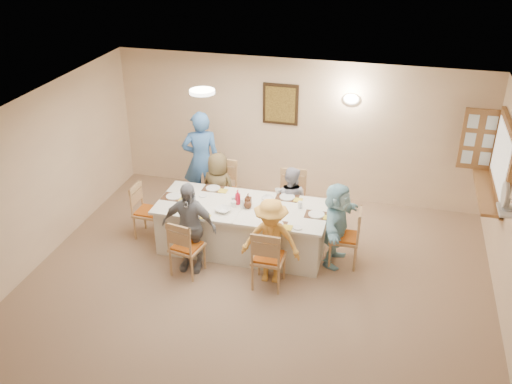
% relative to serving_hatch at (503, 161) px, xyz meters
% --- Properties ---
extents(ground, '(7.00, 7.00, 0.00)m').
position_rel_serving_hatch_xyz_m(ground, '(-3.21, -2.40, -1.50)').
color(ground, '#876A52').
extents(room_walls, '(7.00, 7.00, 7.00)m').
position_rel_serving_hatch_xyz_m(room_walls, '(-3.21, -2.40, 0.01)').
color(room_walls, beige).
rests_on(room_walls, ground).
extents(wall_picture, '(0.62, 0.05, 0.72)m').
position_rel_serving_hatch_xyz_m(wall_picture, '(-3.51, 1.06, 0.20)').
color(wall_picture, '#312011').
rests_on(wall_picture, room_walls).
extents(wall_sconce, '(0.26, 0.09, 0.18)m').
position_rel_serving_hatch_xyz_m(wall_sconce, '(-2.31, 1.04, 0.40)').
color(wall_sconce, white).
rests_on(wall_sconce, room_walls).
extents(ceiling_light, '(0.36, 0.36, 0.05)m').
position_rel_serving_hatch_xyz_m(ceiling_light, '(-4.21, -0.90, 0.97)').
color(ceiling_light, white).
rests_on(ceiling_light, room_walls).
extents(serving_hatch, '(0.06, 1.50, 1.15)m').
position_rel_serving_hatch_xyz_m(serving_hatch, '(0.00, 0.00, 0.00)').
color(serving_hatch, '#976337').
rests_on(serving_hatch, room_walls).
extents(hatch_sill, '(0.30, 1.50, 0.05)m').
position_rel_serving_hatch_xyz_m(hatch_sill, '(-0.12, 0.00, -0.53)').
color(hatch_sill, '#976337').
rests_on(hatch_sill, room_walls).
extents(shutter_door, '(0.55, 0.04, 1.00)m').
position_rel_serving_hatch_xyz_m(shutter_door, '(-0.26, 0.76, 0.00)').
color(shutter_door, '#976337').
rests_on(shutter_door, room_walls).
extents(fan_shelf, '(0.22, 0.36, 0.03)m').
position_rel_serving_hatch_xyz_m(fan_shelf, '(-0.08, -1.35, -0.10)').
color(fan_shelf, white).
rests_on(fan_shelf, room_walls).
extents(desk_fan, '(0.30, 0.30, 0.28)m').
position_rel_serving_hatch_xyz_m(desk_fan, '(-0.11, -1.35, 0.05)').
color(desk_fan, '#A5A5A8').
rests_on(desk_fan, fan_shelf).
extents(dining_table, '(2.57, 1.09, 0.76)m').
position_rel_serving_hatch_xyz_m(dining_table, '(-3.64, -0.94, -1.12)').
color(dining_table, silver).
rests_on(dining_table, ground).
extents(chair_back_left, '(0.50, 0.50, 1.03)m').
position_rel_serving_hatch_xyz_m(chair_back_left, '(-4.24, -0.14, -0.99)').
color(chair_back_left, tan).
rests_on(chair_back_left, ground).
extents(chair_back_right, '(0.52, 0.52, 0.99)m').
position_rel_serving_hatch_xyz_m(chair_back_right, '(-3.04, -0.14, -1.00)').
color(chair_back_right, tan).
rests_on(chair_back_right, ground).
extents(chair_front_left, '(0.50, 0.50, 0.90)m').
position_rel_serving_hatch_xyz_m(chair_front_left, '(-4.24, -1.74, -1.05)').
color(chair_front_left, tan).
rests_on(chair_front_left, ground).
extents(chair_front_right, '(0.45, 0.45, 0.93)m').
position_rel_serving_hatch_xyz_m(chair_front_right, '(-3.04, -1.74, -1.03)').
color(chair_front_right, tan).
rests_on(chair_front_right, ground).
extents(chair_left_end, '(0.44, 0.44, 0.89)m').
position_rel_serving_hatch_xyz_m(chair_left_end, '(-5.19, -0.94, -1.05)').
color(chair_left_end, tan).
rests_on(chair_left_end, ground).
extents(chair_right_end, '(0.45, 0.45, 0.92)m').
position_rel_serving_hatch_xyz_m(chair_right_end, '(-2.09, -0.94, -1.04)').
color(chair_right_end, tan).
rests_on(chair_right_end, ground).
extents(diner_back_left, '(0.74, 0.59, 1.25)m').
position_rel_serving_hatch_xyz_m(diner_back_left, '(-4.24, -0.26, -0.87)').
color(diner_back_left, brown).
rests_on(diner_back_left, ground).
extents(diner_back_right, '(0.69, 0.61, 1.15)m').
position_rel_serving_hatch_xyz_m(diner_back_right, '(-3.04, -0.26, -0.92)').
color(diner_back_right, '#A7A5B6').
rests_on(diner_back_right, ground).
extents(diner_front_left, '(0.81, 0.34, 1.39)m').
position_rel_serving_hatch_xyz_m(diner_front_left, '(-4.24, -1.62, -0.81)').
color(diner_front_left, gray).
rests_on(diner_front_left, ground).
extents(diner_front_right, '(0.87, 0.55, 1.29)m').
position_rel_serving_hatch_xyz_m(diner_front_right, '(-3.04, -1.62, -0.86)').
color(diner_front_right, gold).
rests_on(diner_front_right, ground).
extents(diner_right_end, '(1.31, 0.71, 1.30)m').
position_rel_serving_hatch_xyz_m(diner_right_end, '(-2.22, -0.94, -0.85)').
color(diner_right_end, '#A4DFEE').
rests_on(diner_right_end, ground).
extents(caregiver, '(0.93, 0.86, 1.76)m').
position_rel_serving_hatch_xyz_m(caregiver, '(-4.69, 0.21, -0.62)').
color(caregiver, '#3D70B6').
rests_on(caregiver, ground).
extents(placemat_fl, '(0.32, 0.24, 0.01)m').
position_rel_serving_hatch_xyz_m(placemat_fl, '(-4.24, -1.36, -0.74)').
color(placemat_fl, '#472B19').
rests_on(placemat_fl, dining_table).
extents(plate_fl, '(0.23, 0.23, 0.01)m').
position_rel_serving_hatch_xyz_m(plate_fl, '(-4.24, -1.36, -0.73)').
color(plate_fl, white).
rests_on(plate_fl, dining_table).
extents(napkin_fl, '(0.14, 0.14, 0.01)m').
position_rel_serving_hatch_xyz_m(napkin_fl, '(-4.06, -1.41, -0.73)').
color(napkin_fl, gold).
rests_on(napkin_fl, dining_table).
extents(placemat_fr, '(0.33, 0.24, 0.01)m').
position_rel_serving_hatch_xyz_m(placemat_fr, '(-3.04, -1.36, -0.74)').
color(placemat_fr, '#472B19').
rests_on(placemat_fr, dining_table).
extents(plate_fr, '(0.24, 0.24, 0.01)m').
position_rel_serving_hatch_xyz_m(plate_fr, '(-3.04, -1.36, -0.73)').
color(plate_fr, white).
rests_on(plate_fr, dining_table).
extents(napkin_fr, '(0.15, 0.15, 0.01)m').
position_rel_serving_hatch_xyz_m(napkin_fr, '(-2.86, -1.41, -0.73)').
color(napkin_fr, gold).
rests_on(napkin_fr, dining_table).
extents(placemat_bl, '(0.32, 0.24, 0.01)m').
position_rel_serving_hatch_xyz_m(placemat_bl, '(-4.24, -0.52, -0.74)').
color(placemat_bl, '#472B19').
rests_on(placemat_bl, dining_table).
extents(plate_bl, '(0.23, 0.23, 0.01)m').
position_rel_serving_hatch_xyz_m(plate_bl, '(-4.24, -0.52, -0.73)').
color(plate_bl, white).
rests_on(plate_bl, dining_table).
extents(napkin_bl, '(0.13, 0.13, 0.01)m').
position_rel_serving_hatch_xyz_m(napkin_bl, '(-4.06, -0.57, -0.73)').
color(napkin_bl, gold).
rests_on(napkin_bl, dining_table).
extents(placemat_br, '(0.35, 0.26, 0.01)m').
position_rel_serving_hatch_xyz_m(placemat_br, '(-3.04, -0.52, -0.74)').
color(placemat_br, '#472B19').
rests_on(placemat_br, dining_table).
extents(plate_br, '(0.24, 0.24, 0.01)m').
position_rel_serving_hatch_xyz_m(plate_br, '(-3.04, -0.52, -0.73)').
color(plate_br, white).
rests_on(plate_br, dining_table).
extents(napkin_br, '(0.13, 0.13, 0.01)m').
position_rel_serving_hatch_xyz_m(napkin_br, '(-2.86, -0.57, -0.73)').
color(napkin_br, gold).
rests_on(napkin_br, dining_table).
extents(placemat_le, '(0.36, 0.26, 0.01)m').
position_rel_serving_hatch_xyz_m(placemat_le, '(-4.74, -0.94, -0.74)').
color(placemat_le, '#472B19').
rests_on(placemat_le, dining_table).
extents(plate_le, '(0.24, 0.24, 0.01)m').
position_rel_serving_hatch_xyz_m(plate_le, '(-4.74, -0.94, -0.73)').
color(plate_le, white).
rests_on(plate_le, dining_table).
extents(napkin_le, '(0.13, 0.13, 0.01)m').
position_rel_serving_hatch_xyz_m(napkin_le, '(-4.56, -0.99, -0.73)').
color(napkin_le, gold).
rests_on(napkin_le, dining_table).
extents(placemat_re, '(0.33, 0.25, 0.01)m').
position_rel_serving_hatch_xyz_m(placemat_re, '(-2.52, -0.94, -0.74)').
color(placemat_re, '#472B19').
rests_on(placemat_re, dining_table).
extents(plate_re, '(0.24, 0.24, 0.01)m').
position_rel_serving_hatch_xyz_m(plate_re, '(-2.52, -0.94, -0.73)').
color(plate_re, white).
rests_on(plate_re, dining_table).
extents(napkin_re, '(0.13, 0.13, 0.01)m').
position_rel_serving_hatch_xyz_m(napkin_re, '(-2.34, -0.99, -0.73)').
color(napkin_re, gold).
rests_on(napkin_re, dining_table).
extents(teacup_a, '(0.18, 0.18, 0.09)m').
position_rel_serving_hatch_xyz_m(teacup_a, '(-4.42, -1.28, -0.70)').
color(teacup_a, white).
rests_on(teacup_a, dining_table).
extents(teacup_b, '(0.09, 0.09, 0.08)m').
position_rel_serving_hatch_xyz_m(teacup_b, '(-3.21, -0.43, -0.70)').
color(teacup_b, white).
rests_on(teacup_b, dining_table).
extents(bowl_a, '(0.36, 0.36, 0.06)m').
position_rel_serving_hatch_xyz_m(bowl_a, '(-3.86, -1.19, -0.71)').
color(bowl_a, white).
rests_on(bowl_a, dining_table).
extents(bowl_b, '(0.22, 0.22, 0.06)m').
position_rel_serving_hatch_xyz_m(bowl_b, '(-3.31, -0.69, -0.71)').
color(bowl_b, white).
rests_on(bowl_b, dining_table).
extents(condiment_ketchup, '(0.11, 0.11, 0.24)m').
position_rel_serving_hatch_xyz_m(condiment_ketchup, '(-3.72, -0.91, -0.62)').
color(condiment_ketchup, red).
rests_on(condiment_ketchup, dining_table).
extents(condiment_brown, '(0.10, 0.10, 0.19)m').
position_rel_serving_hatch_xyz_m(condiment_brown, '(-3.56, -0.91, -0.64)').
color(condiment_brown, '#4B2614').
rests_on(condiment_brown, dining_table).
extents(condiment_malt, '(0.18, 0.18, 0.16)m').
position_rel_serving_hatch_xyz_m(condiment_malt, '(-3.54, -0.99, -0.66)').
color(condiment_malt, '#4B2614').
rests_on(condiment_malt, dining_table).
extents(drinking_glass, '(0.06, 0.06, 0.10)m').
position_rel_serving_hatch_xyz_m(drinking_glass, '(-3.79, -0.89, -0.68)').
color(drinking_glass, silver).
rests_on(drinking_glass, dining_table).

